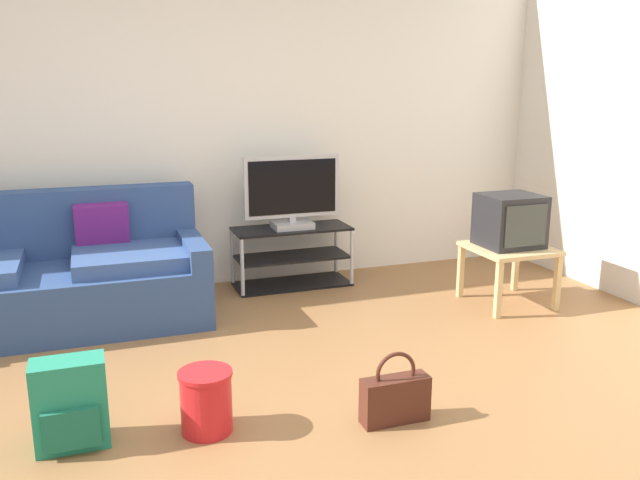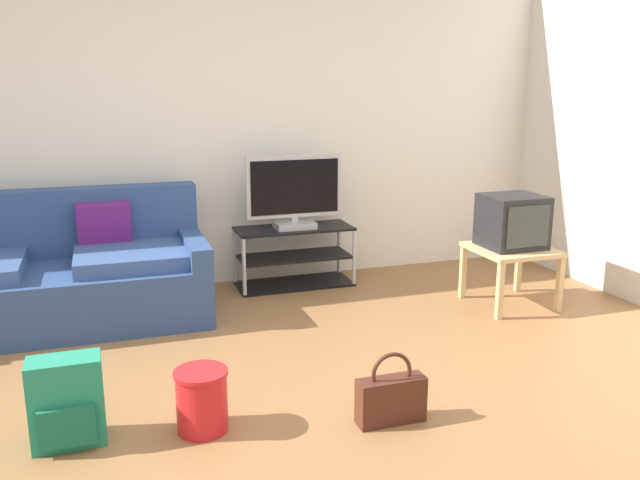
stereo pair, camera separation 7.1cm
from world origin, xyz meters
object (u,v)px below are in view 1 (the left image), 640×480
object	(u,v)px
tv_stand	(292,257)
cleaning_bucket	(206,399)
flat_tv	(292,193)
side_table	(509,255)
backpack	(71,405)
couch	(50,279)
crt_tv	(510,221)
handbag	(395,397)

from	to	relation	value
tv_stand	cleaning_bucket	xyz separation A→B (m)	(-1.04, -2.03, -0.08)
flat_tv	side_table	world-z (taller)	flat_tv
backpack	flat_tv	bearing A→B (deg)	42.24
backpack	tv_stand	bearing A→B (deg)	42.56
side_table	backpack	distance (m)	3.16
couch	cleaning_bucket	xyz separation A→B (m)	(0.73, -1.76, -0.15)
crt_tv	couch	bearing A→B (deg)	168.12
side_table	crt_tv	size ratio (longest dim) A/B	1.34
couch	handbag	xyz separation A→B (m)	(1.59, -1.97, -0.19)
flat_tv	side_table	xyz separation A→B (m)	(1.36, -0.93, -0.38)
flat_tv	crt_tv	distance (m)	1.64
backpack	cleaning_bucket	xyz separation A→B (m)	(0.59, -0.07, -0.04)
crt_tv	flat_tv	bearing A→B (deg)	146.11
couch	cleaning_bucket	world-z (taller)	couch
couch	flat_tv	distance (m)	1.84
side_table	crt_tv	distance (m)	0.25
crt_tv	backpack	size ratio (longest dim) A/B	1.00
crt_tv	backpack	distance (m)	3.19
handbag	backpack	bearing A→B (deg)	169.01
crt_tv	handbag	world-z (taller)	crt_tv
backpack	handbag	xyz separation A→B (m)	(1.46, -0.28, -0.08)
side_table	backpack	xyz separation A→B (m)	(-2.99, -1.01, -0.17)
handbag	cleaning_bucket	size ratio (longest dim) A/B	1.19
flat_tv	handbag	size ratio (longest dim) A/B	2.12
cleaning_bucket	backpack	bearing A→B (deg)	173.08
couch	crt_tv	bearing A→B (deg)	-11.88
tv_stand	crt_tv	world-z (taller)	crt_tv
tv_stand	backpack	world-z (taller)	tv_stand
flat_tv	crt_tv	size ratio (longest dim) A/B	1.85
flat_tv	side_table	size ratio (longest dim) A/B	1.38
backpack	cleaning_bucket	distance (m)	0.59
handbag	flat_tv	bearing A→B (deg)	85.48
couch	crt_tv	xyz separation A→B (m)	(3.13, -0.66, 0.31)
crt_tv	backpack	xyz separation A→B (m)	(-2.99, -1.03, -0.42)
couch	backpack	distance (m)	1.70
backpack	cleaning_bucket	size ratio (longest dim) A/B	1.37
crt_tv	cleaning_bucket	size ratio (longest dim) A/B	1.36
side_table	handbag	world-z (taller)	side_table
side_table	handbag	distance (m)	2.02
tv_stand	crt_tv	bearing A→B (deg)	-34.54
side_table	cleaning_bucket	bearing A→B (deg)	-155.70
couch	crt_tv	distance (m)	3.21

